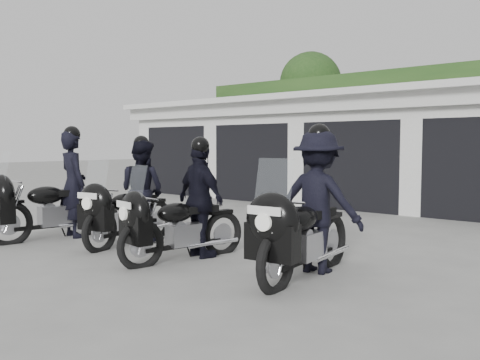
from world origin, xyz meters
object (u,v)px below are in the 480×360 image
Objects in this scene: police_bike_c at (191,206)px; police_bike_d at (312,209)px; police_bike_b at (135,196)px; police_bike_a at (55,193)px.

police_bike_c is 1.82m from police_bike_d.
police_bike_d reaches higher than police_bike_c.
police_bike_d is at bearing -9.13° from police_bike_b.
police_bike_a is 1.10× the size of police_bike_b.
police_bike_a reaches higher than police_bike_d.
police_bike_b is 1.61m from police_bike_c.
police_bike_c is at bearing -174.15° from police_bike_d.
police_bike_b is at bearing -178.98° from police_bike_c.
police_bike_d is (4.68, 0.76, 0.03)m from police_bike_a.
police_bike_b is 3.37m from police_bike_d.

